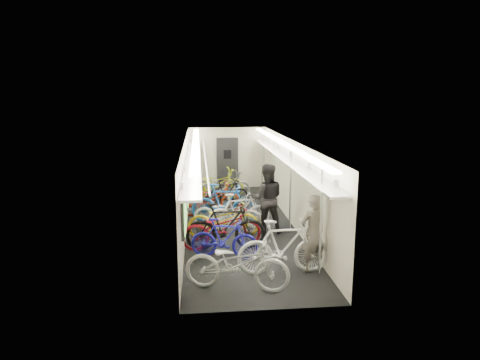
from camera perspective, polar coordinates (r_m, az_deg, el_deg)
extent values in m
plane|color=black|center=(12.32, -0.08, -5.92)|extent=(10.00, 10.00, 0.00)
plane|color=white|center=(11.84, -0.09, 5.25)|extent=(10.00, 10.00, 0.00)
plane|color=beige|center=(11.98, -7.25, -0.59)|extent=(0.00, 10.00, 10.00)
plane|color=beige|center=(12.25, 6.91, -0.31)|extent=(0.00, 10.00, 10.00)
plane|color=beige|center=(16.93, -1.70, 2.98)|extent=(3.00, 0.00, 3.00)
plane|color=beige|center=(7.24, 3.74, -8.49)|extent=(3.00, 0.00, 3.00)
cube|color=black|center=(8.85, -7.56, -4.51)|extent=(0.06, 1.10, 0.80)
cube|color=#7FC255|center=(8.85, -7.30, -4.51)|extent=(0.02, 0.96, 0.66)
cube|color=black|center=(10.99, -7.19, -1.40)|extent=(0.06, 1.10, 0.80)
cube|color=#7FC255|center=(10.99, -6.98, -1.39)|extent=(0.02, 0.96, 0.66)
cube|color=black|center=(13.14, -6.94, 0.70)|extent=(0.06, 1.10, 0.80)
cube|color=#7FC255|center=(13.14, -6.76, 0.71)|extent=(0.02, 0.96, 0.66)
cube|color=black|center=(15.31, -6.76, 2.21)|extent=(0.06, 1.10, 0.80)
cube|color=#7FC255|center=(15.31, -6.61, 2.21)|extent=(0.02, 0.96, 0.66)
cube|color=yellow|center=(9.91, -7.30, -2.50)|extent=(0.02, 0.22, 0.30)
cube|color=yellow|center=(12.05, -7.01, -0.02)|extent=(0.02, 0.22, 0.30)
cube|color=yellow|center=(14.22, -6.81, 1.71)|extent=(0.02, 0.22, 0.30)
cube|color=black|center=(16.90, -1.69, 2.28)|extent=(0.85, 0.08, 2.00)
cube|color=#999BA0|center=(11.85, -6.27, 2.84)|extent=(0.40, 9.70, 0.05)
cube|color=#999BA0|center=(12.09, 5.97, 3.02)|extent=(0.40, 9.70, 0.05)
cylinder|color=silver|center=(11.83, -4.68, 3.35)|extent=(0.04, 9.70, 0.04)
cylinder|color=silver|center=(12.01, 4.44, 3.48)|extent=(0.04, 9.70, 0.04)
cube|color=white|center=(11.79, -5.92, 4.87)|extent=(0.18, 9.60, 0.04)
cube|color=white|center=(12.02, 5.64, 5.00)|extent=(0.18, 9.60, 0.04)
cylinder|color=silver|center=(8.62, 10.71, -5.40)|extent=(0.05, 0.05, 2.38)
cylinder|color=silver|center=(11.25, 6.76, -1.35)|extent=(0.05, 0.05, 2.38)
cylinder|color=silver|center=(13.65, 4.54, 0.93)|extent=(0.05, 0.05, 2.38)
cylinder|color=silver|center=(16.08, 2.99, 2.53)|extent=(0.05, 0.05, 2.38)
imported|color=#B1B2B6|center=(8.20, -0.39, -11.08)|extent=(2.12, 1.20, 1.05)
imported|color=#1F1CA8|center=(9.73, -2.11, -7.80)|extent=(1.61, 0.80, 0.93)
imported|color=maroon|center=(10.32, -2.43, -6.41)|extent=(2.03, 0.99, 1.02)
imported|color=black|center=(10.23, -1.92, -6.20)|extent=(1.92, 0.58, 1.15)
imported|color=#BCA211|center=(11.10, -2.21, -5.27)|extent=(1.85, 0.67, 0.97)
imported|color=silver|center=(11.56, -0.12, -4.33)|extent=(1.84, 0.87, 1.06)
imported|color=#A4A4A8|center=(11.59, -1.70, -4.48)|extent=(2.01, 1.17, 1.00)
imported|color=#1B58A5|center=(12.32, -2.15, -3.16)|extent=(1.98, 0.89, 1.15)
imported|color=maroon|center=(13.19, -3.96, -2.51)|extent=(2.00, 0.95, 1.01)
imported|color=black|center=(13.98, -1.76, -1.81)|extent=(1.64, 1.02, 0.96)
imported|color=#C6D413|center=(15.03, -3.35, -0.59)|extent=(2.23, 1.23, 1.11)
imported|color=silver|center=(8.92, 5.86, -8.87)|extent=(1.95, 0.60, 1.16)
imported|color=slate|center=(14.86, -2.18, -0.88)|extent=(2.07, 1.20, 1.03)
imported|color=slate|center=(15.48, -3.07, -0.53)|extent=(1.93, 1.18, 0.96)
imported|color=slate|center=(9.05, 9.67, -7.03)|extent=(0.70, 0.58, 1.65)
imported|color=black|center=(11.43, 3.58, -2.46)|extent=(0.98, 0.80, 1.87)
cube|color=#A91011|center=(8.97, 12.67, -4.29)|extent=(0.26, 0.14, 0.38)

